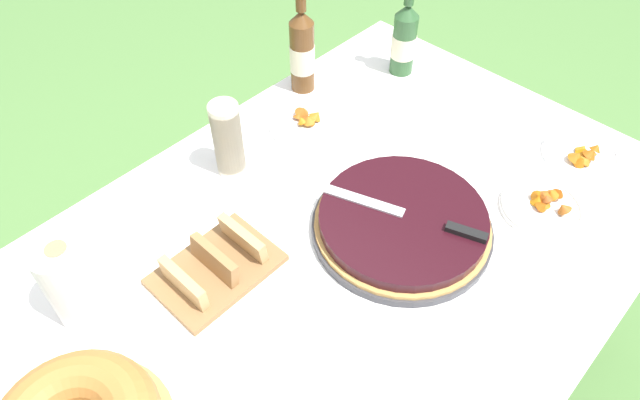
{
  "coord_description": "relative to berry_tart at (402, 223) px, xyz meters",
  "views": [
    {
      "loc": [
        -0.52,
        -0.51,
        1.71
      ],
      "look_at": [
        0.11,
        0.09,
        0.76
      ],
      "focal_mm": 32.0,
      "sensor_mm": 36.0,
      "label": 1
    }
  ],
  "objects": [
    {
      "name": "ground_plane",
      "position": [
        -0.21,
        0.08,
        -0.73
      ],
      "size": [
        16.0,
        16.0,
        0.0
      ],
      "primitive_type": "plane",
      "color": "#568442"
    },
    {
      "name": "garden_table",
      "position": [
        -0.21,
        0.08,
        -0.09
      ],
      "size": [
        1.76,
        1.07,
        0.7
      ],
      "color": "brown",
      "rests_on": "ground_plane"
    },
    {
      "name": "tablecloth",
      "position": [
        -0.21,
        0.08,
        -0.04
      ],
      "size": [
        1.77,
        1.08,
        0.1
      ],
      "color": "white",
      "rests_on": "garden_table"
    },
    {
      "name": "berry_tart",
      "position": [
        0.0,
        0.0,
        0.0
      ],
      "size": [
        0.41,
        0.41,
        0.06
      ],
      "color": "#38383D",
      "rests_on": "tablecloth"
    },
    {
      "name": "serving_knife",
      "position": [
        0.01,
        -0.03,
        0.04
      ],
      "size": [
        0.15,
        0.36,
        0.01
      ],
      "rotation": [
        0.0,
        0.0,
        1.91
      ],
      "color": "silver",
      "rests_on": "berry_tart"
    },
    {
      "name": "cup_stack",
      "position": [
        -0.13,
        0.44,
        0.07
      ],
      "size": [
        0.07,
        0.07,
        0.2
      ],
      "color": "beige",
      "rests_on": "tablecloth"
    },
    {
      "name": "cider_bottle_green",
      "position": [
        0.5,
        0.39,
        0.08
      ],
      "size": [
        0.07,
        0.07,
        0.3
      ],
      "color": "#2D562D",
      "rests_on": "tablecloth"
    },
    {
      "name": "cider_bottle_amber",
      "position": [
        0.23,
        0.55,
        0.1
      ],
      "size": [
        0.07,
        0.07,
        0.33
      ],
      "color": "brown",
      "rests_on": "tablecloth"
    },
    {
      "name": "snack_plate_near",
      "position": [
        0.28,
        -0.2,
        -0.02
      ],
      "size": [
        0.19,
        0.19,
        0.05
      ],
      "color": "white",
      "rests_on": "tablecloth"
    },
    {
      "name": "snack_plate_right",
      "position": [
        0.51,
        -0.18,
        -0.01
      ],
      "size": [
        0.19,
        0.19,
        0.06
      ],
      "color": "white",
      "rests_on": "tablecloth"
    },
    {
      "name": "snack_plate_far",
      "position": [
        0.12,
        0.41,
        -0.02
      ],
      "size": [
        0.21,
        0.21,
        0.05
      ],
      "color": "white",
      "rests_on": "tablecloth"
    },
    {
      "name": "paper_towel_roll",
      "position": [
        -0.6,
        0.33,
        0.07
      ],
      "size": [
        0.11,
        0.11,
        0.21
      ],
      "color": "white",
      "rests_on": "tablecloth"
    },
    {
      "name": "bread_board",
      "position": [
        -0.36,
        0.22,
        -0.01
      ],
      "size": [
        0.26,
        0.18,
        0.07
      ],
      "color": "olive",
      "rests_on": "tablecloth"
    }
  ]
}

